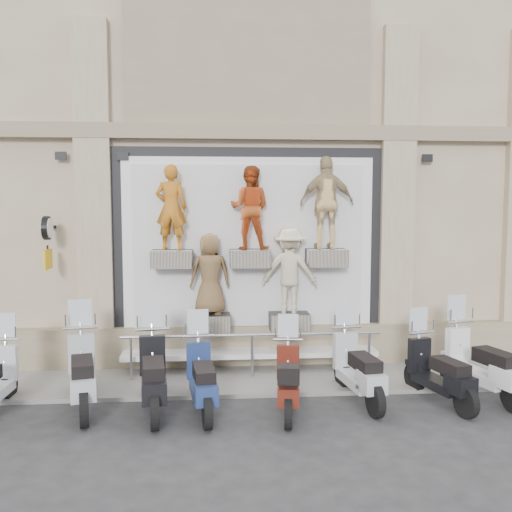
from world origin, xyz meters
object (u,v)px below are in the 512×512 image
Objects in this scene: scooter_d at (153,360)px; scooter_i at (483,350)px; scooter_h at (440,359)px; guard_rail at (252,357)px; scooter_g at (358,355)px; scooter_c at (82,358)px; scooter_e at (202,365)px; clock_sign_bracket at (47,236)px; scooter_f at (288,367)px.

scooter_i is at bearing -4.78° from scooter_d.
scooter_h is at bearing -6.81° from scooter_d.
guard_rail is 2.20m from scooter_g.
scooter_i is at bearing -7.59° from scooter_g.
scooter_c reaches higher than scooter_e.
scooter_i reaches higher than scooter_h.
scooter_c is 2.00m from scooter_e.
guard_rail is 4.57m from clock_sign_bracket.
scooter_g is (3.47, 0.19, -0.04)m from scooter_d.
scooter_c is (-2.92, -1.30, 0.41)m from guard_rail.
clock_sign_bracket is at bearing 160.95° from scooter_f.
scooter_e is 4.89m from scooter_i.
scooter_c reaches higher than guard_rail.
scooter_c reaches higher than scooter_i.
clock_sign_bracket is 2.80m from scooter_c.
scooter_h is at bearing -26.10° from guard_rail.
clock_sign_bracket is 0.50× the size of scooter_g.
scooter_g reaches higher than scooter_e.
clock_sign_bracket is at bearing 173.16° from guard_rail.
scooter_g is at bearing -37.10° from guard_rail.
scooter_h is at bearing -15.29° from scooter_c.
scooter_h is (4.83, -0.01, -0.09)m from scooter_d.
scooter_c is 3.41m from scooter_f.
scooter_c reaches higher than scooter_h.
scooter_i is at bearing -1.21° from scooter_h.
scooter_h is at bearing -5.55° from scooter_e.
scooter_e is at bearing -21.63° from scooter_c.
scooter_h is at bearing -15.83° from clock_sign_bracket.
scooter_d is (1.18, -0.20, -0.00)m from scooter_c.
scooter_e is at bearing -34.86° from clock_sign_bracket.
clock_sign_bracket is 4.13m from scooter_e.
scooter_e is at bearing 167.45° from scooter_i.
guard_rail is at bearing 52.82° from scooter_e.
scooter_d is at bearing 166.05° from scooter_i.
scooter_d reaches higher than scooter_e.
scooter_c reaches higher than scooter_g.
scooter_i reaches higher than guard_rail.
scooter_d is at bearing -22.75° from scooter_c.
clock_sign_bracket is 0.48× the size of scooter_d.
scooter_i is (7.85, -1.78, -1.93)m from clock_sign_bracket.
scooter_g reaches higher than guard_rail.
scooter_d is 1.14× the size of scooter_f.
scooter_g is 1.06× the size of scooter_h.
scooter_d is 1.09× the size of scooter_e.
clock_sign_bracket is at bearing 105.65° from scooter_c.
scooter_f is at bearing 170.14° from scooter_h.
scooter_d is at bearing -139.16° from guard_rail.
scooter_d is 0.81m from scooter_e.
scooter_c is 1.00× the size of scooter_d.
clock_sign_bracket is 0.53× the size of scooter_h.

